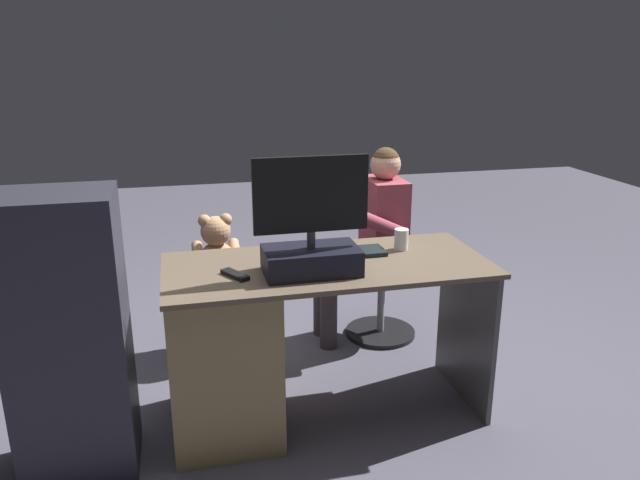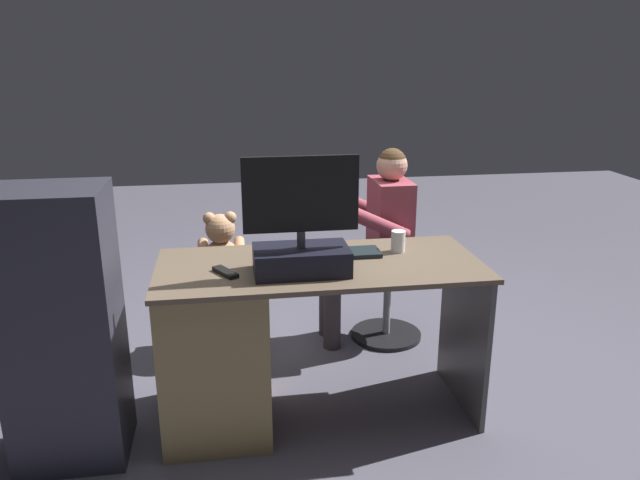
{
  "view_description": "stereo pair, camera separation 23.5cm",
  "coord_description": "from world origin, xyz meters",
  "px_view_note": "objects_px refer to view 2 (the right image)",
  "views": [
    {
      "loc": [
        0.62,
        2.78,
        1.66
      ],
      "look_at": [
        -0.06,
        -0.08,
        0.73
      ],
      "focal_mm": 34.26,
      "sensor_mm": 36.0,
      "label": 1
    },
    {
      "loc": [
        0.39,
        2.83,
        1.66
      ],
      "look_at": [
        -0.06,
        -0.08,
        0.73
      ],
      "focal_mm": 34.26,
      "sensor_mm": 36.0,
      "label": 2
    }
  ],
  "objects_px": {
    "computer_mouse": "(271,253)",
    "office_chair_teddy": "(224,308)",
    "cup": "(398,241)",
    "desk": "(236,342)",
    "teddy_bear": "(221,248)",
    "keyboard": "(334,254)",
    "tv_remote": "(225,272)",
    "visitor_chair": "(387,296)",
    "monitor": "(301,241)",
    "person": "(376,232)"
  },
  "relations": [
    {
      "from": "keyboard",
      "to": "tv_remote",
      "type": "height_order",
      "value": "keyboard"
    },
    {
      "from": "office_chair_teddy",
      "to": "keyboard",
      "type": "bearing_deg",
      "value": 128.92
    },
    {
      "from": "cup",
      "to": "desk",
      "type": "bearing_deg",
      "value": 7.85
    },
    {
      "from": "computer_mouse",
      "to": "office_chair_teddy",
      "type": "height_order",
      "value": "computer_mouse"
    },
    {
      "from": "cup",
      "to": "teddy_bear",
      "type": "height_order",
      "value": "cup"
    },
    {
      "from": "office_chair_teddy",
      "to": "cup",
      "type": "bearing_deg",
      "value": 142.69
    },
    {
      "from": "desk",
      "to": "cup",
      "type": "bearing_deg",
      "value": -172.15
    },
    {
      "from": "office_chair_teddy",
      "to": "visitor_chair",
      "type": "bearing_deg",
      "value": 179.71
    },
    {
      "from": "computer_mouse",
      "to": "desk",
      "type": "bearing_deg",
      "value": 33.45
    },
    {
      "from": "tv_remote",
      "to": "desk",
      "type": "bearing_deg",
      "value": -143.14
    },
    {
      "from": "monitor",
      "to": "cup",
      "type": "distance_m",
      "value": 0.53
    },
    {
      "from": "person",
      "to": "desk",
      "type": "bearing_deg",
      "value": 41.63
    },
    {
      "from": "monitor",
      "to": "keyboard",
      "type": "bearing_deg",
      "value": -132.87
    },
    {
      "from": "tv_remote",
      "to": "visitor_chair",
      "type": "distance_m",
      "value": 1.33
    },
    {
      "from": "tv_remote",
      "to": "visitor_chair",
      "type": "relative_size",
      "value": 0.34
    },
    {
      "from": "tv_remote",
      "to": "office_chair_teddy",
      "type": "xyz_separation_m",
      "value": [
        0.02,
        -0.81,
        -0.51
      ]
    },
    {
      "from": "office_chair_teddy",
      "to": "teddy_bear",
      "type": "xyz_separation_m",
      "value": [
        0.0,
        -0.01,
        0.36
      ]
    },
    {
      "from": "monitor",
      "to": "cup",
      "type": "xyz_separation_m",
      "value": [
        -0.48,
        -0.2,
        -0.09
      ]
    },
    {
      "from": "office_chair_teddy",
      "to": "person",
      "type": "height_order",
      "value": "person"
    },
    {
      "from": "keyboard",
      "to": "teddy_bear",
      "type": "distance_m",
      "value": 0.85
    },
    {
      "from": "keyboard",
      "to": "computer_mouse",
      "type": "xyz_separation_m",
      "value": [
        0.29,
        -0.03,
        0.01
      ]
    },
    {
      "from": "desk",
      "to": "monitor",
      "type": "relative_size",
      "value": 2.89
    },
    {
      "from": "monitor",
      "to": "person",
      "type": "distance_m",
      "value": 1.01
    },
    {
      "from": "person",
      "to": "office_chair_teddy",
      "type": "bearing_deg",
      "value": -0.29
    },
    {
      "from": "monitor",
      "to": "person",
      "type": "xyz_separation_m",
      "value": [
        -0.53,
        -0.83,
        -0.23
      ]
    },
    {
      "from": "monitor",
      "to": "teddy_bear",
      "type": "height_order",
      "value": "monitor"
    },
    {
      "from": "cup",
      "to": "visitor_chair",
      "type": "bearing_deg",
      "value": -101.95
    },
    {
      "from": "keyboard",
      "to": "desk",
      "type": "bearing_deg",
      "value": 11.08
    },
    {
      "from": "cup",
      "to": "teddy_bear",
      "type": "relative_size",
      "value": 0.27
    },
    {
      "from": "computer_mouse",
      "to": "person",
      "type": "relative_size",
      "value": 0.08
    },
    {
      "from": "keyboard",
      "to": "teddy_bear",
      "type": "relative_size",
      "value": 1.12
    },
    {
      "from": "tv_remote",
      "to": "teddy_bear",
      "type": "xyz_separation_m",
      "value": [
        0.02,
        -0.82,
        -0.16
      ]
    },
    {
      "from": "office_chair_teddy",
      "to": "visitor_chair",
      "type": "xyz_separation_m",
      "value": [
        -0.95,
        0.0,
        0.01
      ]
    },
    {
      "from": "office_chair_teddy",
      "to": "teddy_bear",
      "type": "distance_m",
      "value": 0.36
    },
    {
      "from": "desk",
      "to": "computer_mouse",
      "type": "relative_size",
      "value": 14.92
    },
    {
      "from": "desk",
      "to": "computer_mouse",
      "type": "height_order",
      "value": "computer_mouse"
    },
    {
      "from": "teddy_bear",
      "to": "visitor_chair",
      "type": "bearing_deg",
      "value": 178.92
    },
    {
      "from": "office_chair_teddy",
      "to": "person",
      "type": "xyz_separation_m",
      "value": [
        -0.87,
        0.0,
        0.41
      ]
    },
    {
      "from": "desk",
      "to": "tv_remote",
      "type": "distance_m",
      "value": 0.37
    },
    {
      "from": "monitor",
      "to": "computer_mouse",
      "type": "bearing_deg",
      "value": -62.82
    },
    {
      "from": "visitor_chair",
      "to": "teddy_bear",
      "type": "bearing_deg",
      "value": -1.08
    },
    {
      "from": "keyboard",
      "to": "office_chair_teddy",
      "type": "bearing_deg",
      "value": -51.08
    },
    {
      "from": "teddy_bear",
      "to": "keyboard",
      "type": "bearing_deg",
      "value": 128.35
    },
    {
      "from": "monitor",
      "to": "visitor_chair",
      "type": "xyz_separation_m",
      "value": [
        -0.61,
        -0.83,
        -0.63
      ]
    },
    {
      "from": "visitor_chair",
      "to": "person",
      "type": "height_order",
      "value": "person"
    },
    {
      "from": "desk",
      "to": "tv_remote",
      "type": "xyz_separation_m",
      "value": [
        0.03,
        0.07,
        0.36
      ]
    },
    {
      "from": "office_chair_teddy",
      "to": "teddy_bear",
      "type": "relative_size",
      "value": 1.23
    },
    {
      "from": "visitor_chair",
      "to": "office_chair_teddy",
      "type": "bearing_deg",
      "value": -0.29
    },
    {
      "from": "desk",
      "to": "visitor_chair",
      "type": "height_order",
      "value": "desk"
    },
    {
      "from": "computer_mouse",
      "to": "keyboard",
      "type": "bearing_deg",
      "value": 174.79
    }
  ]
}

